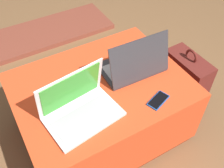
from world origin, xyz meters
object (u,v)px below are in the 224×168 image
(backpack, at_px, (184,84))
(laptop_far, at_px, (134,64))
(cell_phone, at_px, (158,100))
(laptop_near, at_px, (79,107))

(backpack, bearing_deg, laptop_far, 76.42)
(laptop_far, xyz_separation_m, cell_phone, (-0.01, -0.27, -0.05))
(laptop_near, relative_size, laptop_far, 1.05)
(cell_phone, xyz_separation_m, backpack, (0.41, 0.18, -0.25))
(laptop_far, height_order, cell_phone, laptop_far)
(laptop_near, relative_size, backpack, 0.76)
(laptop_near, relative_size, cell_phone, 2.72)
(laptop_far, bearing_deg, cell_phone, 88.98)
(laptop_far, xyz_separation_m, backpack, (0.39, -0.08, -0.30))
(laptop_far, distance_m, backpack, 0.50)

